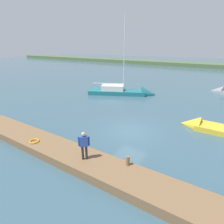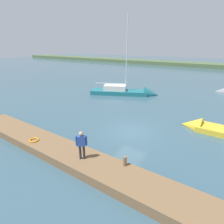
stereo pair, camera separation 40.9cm
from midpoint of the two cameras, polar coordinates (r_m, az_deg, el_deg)
ground_plane at (r=15.46m, az=6.62°, el=-6.03°), size 200.00×200.00×0.00m
far_shoreline at (r=67.58m, az=29.11°, el=12.33°), size 180.00×8.00×2.40m
dock_pier at (r=11.25m, az=-7.41°, el=-15.63°), size 22.86×2.14×0.58m
mooring_post_near at (r=10.34m, az=5.28°, el=-15.29°), size 0.20×0.20×0.57m
life_ring_buoy at (r=13.79m, az=-22.81°, el=-8.23°), size 0.66×0.66×0.10m
sailboat_outer_mooring at (r=26.60m, az=5.79°, el=6.08°), size 9.78×6.20×11.62m
sailboat_behind_pier at (r=17.49m, az=31.95°, el=-5.24°), size 7.38×1.85×7.66m
person_on_dock at (r=10.53m, az=-8.57°, el=-9.83°), size 0.55×0.47×1.78m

